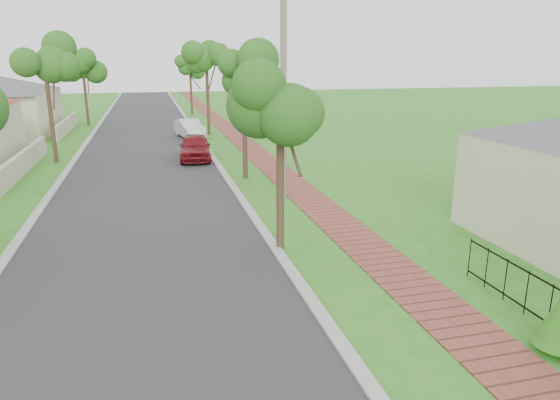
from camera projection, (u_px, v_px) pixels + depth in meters
name	position (u px, v px, depth m)	size (l,w,h in m)	color
road	(145.00, 166.00, 25.55)	(7.00, 120.00, 0.02)	#28282B
kerb_right	(216.00, 162.00, 26.43)	(0.30, 120.00, 0.10)	#9E9E99
kerb_left	(68.00, 169.00, 24.66)	(0.30, 120.00, 0.10)	#9E9E99
sidewalk	(263.00, 160.00, 27.06)	(1.50, 120.00, 0.03)	brown
street_trees	(141.00, 71.00, 30.71)	(10.70, 37.65, 5.89)	#382619
parked_car_red	(195.00, 147.00, 26.87)	(1.61, 3.99, 1.36)	maroon
parked_car_white	(190.00, 129.00, 34.30)	(1.33, 3.82, 1.26)	silver
near_tree	(280.00, 112.00, 13.30)	(1.92, 1.92, 4.92)	#382619
utility_pole	(283.00, 83.00, 18.44)	(1.20, 0.24, 8.72)	#74685B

